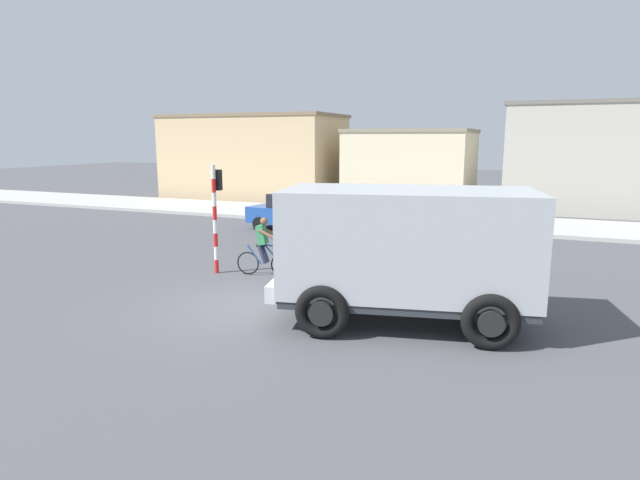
# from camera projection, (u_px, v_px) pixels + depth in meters

# --- Properties ---
(ground_plane) EXTENTS (120.00, 120.00, 0.00)m
(ground_plane) POSITION_uv_depth(u_px,v_px,m) (257.00, 305.00, 12.85)
(ground_plane) COLOR #4C4C51
(sidewalk_far) EXTENTS (80.00, 5.00, 0.16)m
(sidewalk_far) POSITION_uv_depth(u_px,v_px,m) (403.00, 219.00, 26.11)
(sidewalk_far) COLOR #ADADA8
(sidewalk_far) RESTS_ON ground
(truck_foreground) EXTENTS (5.81, 3.64, 2.90)m
(truck_foreground) POSITION_uv_depth(u_px,v_px,m) (406.00, 247.00, 11.36)
(truck_foreground) COLOR #B2B7BC
(truck_foreground) RESTS_ON ground
(cyclist) EXTENTS (1.72, 0.53, 1.72)m
(cyclist) POSITION_uv_depth(u_px,v_px,m) (264.00, 247.00, 15.46)
(cyclist) COLOR black
(cyclist) RESTS_ON ground
(traffic_light_pole) EXTENTS (0.24, 0.43, 3.20)m
(traffic_light_pole) POSITION_uv_depth(u_px,v_px,m) (216.00, 204.00, 15.62)
(traffic_light_pole) COLOR red
(traffic_light_pole) RESTS_ON ground
(car_red_near) EXTENTS (4.20, 2.29, 1.60)m
(car_red_near) POSITION_uv_depth(u_px,v_px,m) (295.00, 212.00, 23.11)
(car_red_near) COLOR #234C9E
(car_red_near) RESTS_ON ground
(pedestrian_near_kerb) EXTENTS (0.34, 0.22, 1.62)m
(pedestrian_near_kerb) POSITION_uv_depth(u_px,v_px,m) (503.00, 223.00, 19.89)
(pedestrian_near_kerb) COLOR #2D334C
(pedestrian_near_kerb) RESTS_ON ground
(building_corner_left) EXTENTS (11.56, 6.10, 5.47)m
(building_corner_left) POSITION_uv_depth(u_px,v_px,m) (254.00, 157.00, 35.77)
(building_corner_left) COLOR #D1B284
(building_corner_left) RESTS_ON ground
(building_mid_block) EXTENTS (7.24, 6.64, 4.48)m
(building_mid_block) POSITION_uv_depth(u_px,v_px,m) (412.00, 166.00, 32.84)
(building_mid_block) COLOR beige
(building_mid_block) RESTS_ON ground
(building_corner_right) EXTENTS (12.14, 5.91, 5.83)m
(building_corner_right) POSITION_uv_depth(u_px,v_px,m) (625.00, 158.00, 28.28)
(building_corner_right) COLOR #B2AD9E
(building_corner_right) RESTS_ON ground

